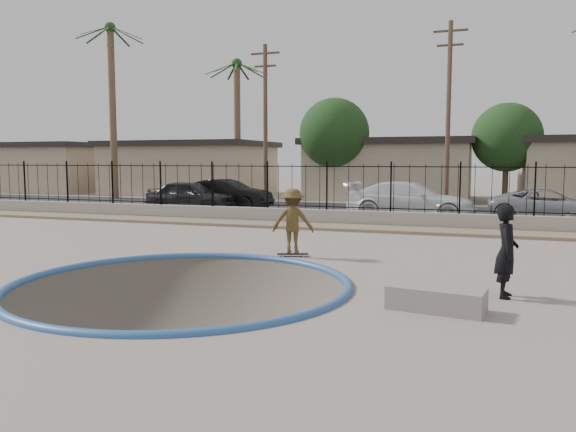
% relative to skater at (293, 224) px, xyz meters
% --- Properties ---
extents(ground, '(120.00, 120.00, 2.20)m').
position_rel_skater_xyz_m(ground, '(-1.06, 9.00, -1.95)').
color(ground, gray).
rests_on(ground, ground).
extents(bowl_pit, '(6.84, 6.84, 1.80)m').
position_rel_skater_xyz_m(bowl_pit, '(-1.06, -4.00, -0.85)').
color(bowl_pit, '#4B4239').
rests_on(bowl_pit, ground).
extents(coping_ring, '(7.04, 7.04, 0.20)m').
position_rel_skater_xyz_m(coping_ring, '(-1.06, -4.00, -0.85)').
color(coping_ring, '#2D5793').
rests_on(coping_ring, ground).
extents(rock_strip, '(42.00, 1.60, 0.11)m').
position_rel_skater_xyz_m(rock_strip, '(-1.06, 6.20, -0.80)').
color(rock_strip, '#917F5F').
rests_on(rock_strip, ground).
extents(retaining_wall, '(42.00, 0.45, 0.60)m').
position_rel_skater_xyz_m(retaining_wall, '(-1.06, 7.30, -0.55)').
color(retaining_wall, '#9B9588').
rests_on(retaining_wall, ground).
extents(fence, '(40.00, 0.04, 1.80)m').
position_rel_skater_xyz_m(fence, '(-1.06, 7.30, 0.65)').
color(fence, black).
rests_on(fence, retaining_wall).
extents(street, '(90.00, 8.00, 0.04)m').
position_rel_skater_xyz_m(street, '(-1.06, 14.00, -0.83)').
color(street, black).
rests_on(street, ground).
extents(house_west_far, '(10.60, 8.60, 3.90)m').
position_rel_skater_xyz_m(house_west_far, '(-29.06, 23.50, 1.12)').
color(house_west_far, tan).
rests_on(house_west_far, ground).
extents(house_west, '(11.60, 8.60, 3.90)m').
position_rel_skater_xyz_m(house_west, '(-16.06, 23.50, 1.12)').
color(house_west, tan).
rests_on(house_west, ground).
extents(house_center, '(10.60, 8.60, 3.90)m').
position_rel_skater_xyz_m(house_center, '(-1.06, 23.50, 1.12)').
color(house_center, tan).
rests_on(house_center, ground).
extents(palm_left, '(2.30, 2.30, 11.30)m').
position_rel_skater_xyz_m(palm_left, '(-18.06, 17.00, 7.10)').
color(palm_left, brown).
rests_on(palm_left, ground).
extents(palm_mid, '(2.30, 2.30, 9.30)m').
position_rel_skater_xyz_m(palm_mid, '(-11.06, 21.00, 5.84)').
color(palm_mid, brown).
rests_on(palm_mid, ground).
extents(utility_pole_left, '(1.70, 0.24, 9.00)m').
position_rel_skater_xyz_m(utility_pole_left, '(-7.06, 16.00, 3.85)').
color(utility_pole_left, '#473323').
rests_on(utility_pole_left, ground).
extents(utility_pole_mid, '(1.70, 0.24, 9.50)m').
position_rel_skater_xyz_m(utility_pole_mid, '(2.94, 16.00, 4.10)').
color(utility_pole_mid, '#473323').
rests_on(utility_pole_mid, ground).
extents(street_tree_left, '(4.32, 4.32, 6.36)m').
position_rel_skater_xyz_m(street_tree_left, '(-4.06, 20.00, 3.34)').
color(street_tree_left, '#473323').
rests_on(street_tree_left, ground).
extents(street_tree_mid, '(3.96, 3.96, 5.83)m').
position_rel_skater_xyz_m(street_tree_mid, '(5.94, 21.00, 2.99)').
color(street_tree_mid, '#473323').
rests_on(street_tree_mid, ground).
extents(skater, '(1.20, 0.82, 1.70)m').
position_rel_skater_xyz_m(skater, '(0.00, 0.00, 0.00)').
color(skater, brown).
rests_on(skater, ground).
extents(skateboard, '(0.84, 0.49, 0.07)m').
position_rel_skater_xyz_m(skateboard, '(0.00, 0.00, -0.79)').
color(skateboard, black).
rests_on(skateboard, ground).
extents(videographer, '(0.44, 0.65, 1.74)m').
position_rel_skater_xyz_m(videographer, '(5.18, -2.93, 0.02)').
color(videographer, black).
rests_on(videographer, ground).
extents(concrete_ledge, '(1.69, 0.94, 0.40)m').
position_rel_skater_xyz_m(concrete_ledge, '(4.03, -4.30, -0.65)').
color(concrete_ledge, gray).
rests_on(concrete_ledge, ground).
extents(car_a, '(4.51, 1.86, 1.53)m').
position_rel_skater_xyz_m(car_a, '(-8.77, 10.40, -0.05)').
color(car_a, black).
rests_on(car_a, street).
extents(car_b, '(4.67, 1.66, 1.53)m').
position_rel_skater_xyz_m(car_b, '(-7.56, 11.83, -0.05)').
color(car_b, black).
rests_on(car_b, street).
extents(car_c, '(5.61, 2.60, 1.59)m').
position_rel_skater_xyz_m(car_c, '(1.81, 10.40, -0.02)').
color(car_c, white).
rests_on(car_c, street).
extents(car_d, '(4.90, 2.49, 1.33)m').
position_rel_skater_xyz_m(car_d, '(7.32, 11.25, -0.15)').
color(car_d, '#9A9CA2').
rests_on(car_d, street).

